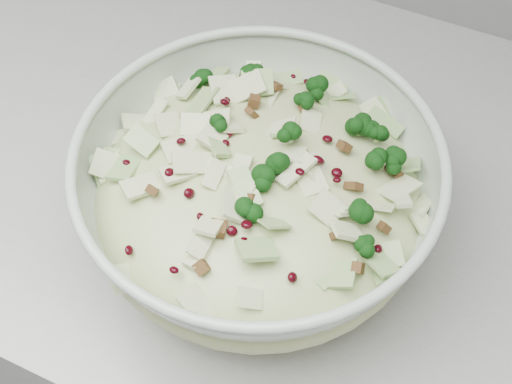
# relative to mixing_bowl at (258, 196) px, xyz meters

# --- Properties ---
(counter) EXTENTS (3.60, 0.60, 0.90)m
(counter) POSITION_rel_mixing_bowl_xyz_m (-0.27, 0.10, -0.51)
(counter) COLOR #A5A5A0
(counter) RESTS_ON floor
(mixing_bowl) EXTENTS (0.36, 0.36, 0.13)m
(mixing_bowl) POSITION_rel_mixing_bowl_xyz_m (0.00, 0.00, 0.00)
(mixing_bowl) COLOR #B0C1B1
(mixing_bowl) RESTS_ON counter
(salad) EXTENTS (0.36, 0.36, 0.13)m
(salad) POSITION_rel_mixing_bowl_xyz_m (0.00, -0.00, 0.02)
(salad) COLOR #C2CB8A
(salad) RESTS_ON mixing_bowl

